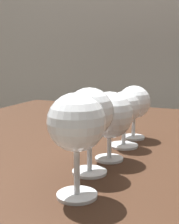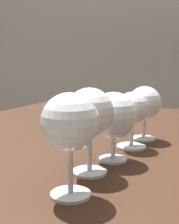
% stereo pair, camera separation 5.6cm
% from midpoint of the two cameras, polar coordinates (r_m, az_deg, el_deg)
% --- Properties ---
extents(dining_table, '(1.21, 0.95, 0.71)m').
position_cam_midpoint_polar(dining_table, '(0.85, 6.63, -10.26)').
color(dining_table, '#382114').
rests_on(dining_table, ground_plane).
extents(wine_glass_merlot, '(0.09, 0.09, 0.16)m').
position_cam_midpoint_polar(wine_glass_merlot, '(0.47, -6.06, -2.04)').
color(wine_glass_merlot, white).
rests_on(wine_glass_merlot, dining_table).
extents(wine_glass_chardonnay, '(0.08, 0.08, 0.15)m').
position_cam_midpoint_polar(wine_glass_chardonnay, '(0.56, -2.86, -0.22)').
color(wine_glass_chardonnay, white).
rests_on(wine_glass_chardonnay, dining_table).
extents(wine_glass_rose, '(0.09, 0.09, 0.14)m').
position_cam_midpoint_polar(wine_glass_rose, '(0.64, 0.98, -0.65)').
color(wine_glass_rose, white).
rests_on(wine_glass_rose, dining_table).
extents(wine_glass_amber, '(0.07, 0.07, 0.13)m').
position_cam_midpoint_polar(wine_glass_amber, '(0.73, 3.84, 0.51)').
color(wine_glass_amber, white).
rests_on(wine_glass_amber, dining_table).
extents(wine_glass_white, '(0.08, 0.08, 0.13)m').
position_cam_midpoint_polar(wine_glass_white, '(0.81, 5.83, 1.63)').
color(wine_glass_white, white).
rests_on(wine_glass_white, dining_table).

